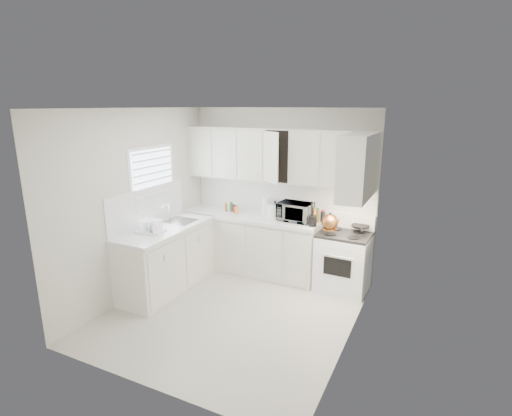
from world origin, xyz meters
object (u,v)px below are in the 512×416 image
Objects in this scene: microwave at (295,210)px; tea_kettle at (330,221)px; utensil_crock at (313,214)px; dish_rack at (150,225)px; stove at (343,254)px; rice_cooker at (275,209)px.

tea_kettle is at bearing -13.72° from microwave.
microwave is 0.36m from utensil_crock.
microwave reaches higher than tea_kettle.
tea_kettle is 0.80× the size of dish_rack.
stove is 4.43× the size of rice_cooker.
tea_kettle reaches higher than dish_rack.
microwave is 0.37m from rice_cooker.
microwave reaches higher than dish_rack.
stove is 2.76m from dish_rack.
dish_rack is at bearing -147.35° from utensil_crock.
tea_kettle is at bearing -136.26° from stove.
tea_kettle is 2.48m from dish_rack.
dish_rack is at bearing -147.83° from rice_cooker.
dish_rack is (-2.35, -1.35, 0.50)m from stove.
dish_rack reaches higher than stove.
rice_cooker is 0.69× the size of dish_rack.
tea_kettle reaches higher than rice_cooker.
stove is at bearing 2.01° from microwave.
tea_kettle is (-0.18, -0.16, 0.52)m from stove.
stove is at bearing 54.11° from tea_kettle.
rice_cooker is at bearing 160.90° from utensil_crock.
rice_cooker is (-0.95, 0.27, 0.00)m from tea_kettle.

